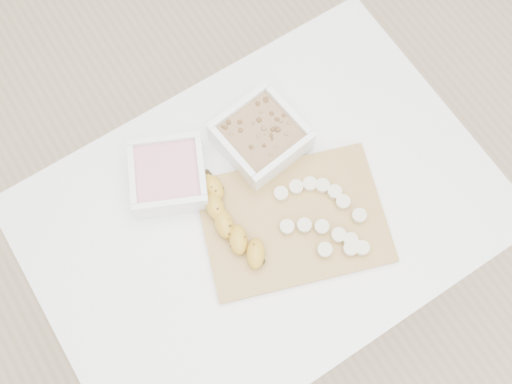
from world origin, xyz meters
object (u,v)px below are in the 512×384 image
table (263,223)px  bowl_yogurt (169,175)px  cutting_board (293,220)px  bowl_granola (261,137)px  banana (232,223)px

table → bowl_yogurt: 0.25m
bowl_yogurt → cutting_board: bowl_yogurt is taller
bowl_yogurt → bowl_granola: 0.22m
bowl_yogurt → cutting_board: size_ratio=0.54×
bowl_yogurt → banana: 0.17m
cutting_board → banana: size_ratio=1.71×
table → bowl_yogurt: bearing=128.4°
table → bowl_yogurt: (-0.13, 0.17, 0.13)m
bowl_granola → table: bearing=-120.7°
table → bowl_yogurt: size_ratio=4.74×
bowl_granola → bowl_yogurt: bearing=171.4°
bowl_yogurt → bowl_granola: bowl_granola is taller
table → banana: size_ratio=4.41×
table → cutting_board: 0.12m
bowl_yogurt → banana: bearing=-70.2°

